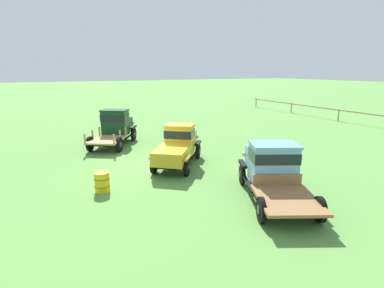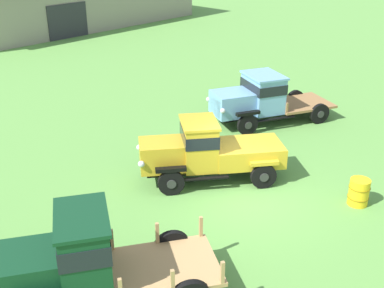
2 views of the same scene
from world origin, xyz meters
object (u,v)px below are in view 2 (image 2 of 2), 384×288
object	(u,v)px
vintage_truck_second_in_line	(208,151)
oil_drum_beside_row	(359,192)
vintage_truck_midrow_center	(259,98)
vintage_truck_foreground_near	(81,260)

from	to	relation	value
vintage_truck_second_in_line	oil_drum_beside_row	world-z (taller)	vintage_truck_second_in_line
vintage_truck_second_in_line	vintage_truck_midrow_center	distance (m)	5.30
vintage_truck_foreground_near	oil_drum_beside_row	size ratio (longest dim) A/B	5.96
vintage_truck_foreground_near	vintage_truck_second_in_line	size ratio (longest dim) A/B	1.09
vintage_truck_second_in_line	vintage_truck_midrow_center	bearing A→B (deg)	18.22
vintage_truck_foreground_near	vintage_truck_second_in_line	distance (m)	6.27
vintage_truck_midrow_center	oil_drum_beside_row	size ratio (longest dim) A/B	6.69
vintage_truck_midrow_center	oil_drum_beside_row	bearing A→B (deg)	-118.37
oil_drum_beside_row	vintage_truck_foreground_near	bearing A→B (deg)	162.38
vintage_truck_foreground_near	vintage_truck_midrow_center	world-z (taller)	vintage_truck_foreground_near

